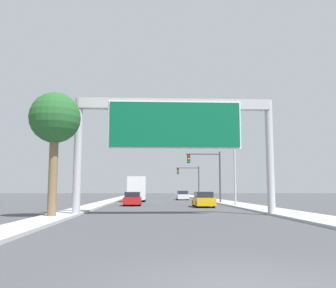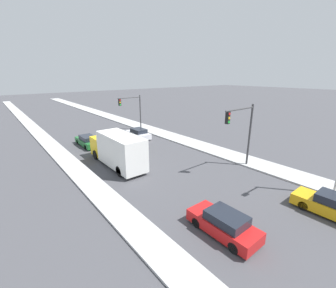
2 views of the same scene
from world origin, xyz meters
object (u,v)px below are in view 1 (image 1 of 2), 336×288
object	(u,v)px
car_far_right	(139,196)
truck_box_primary	(137,189)
traffic_light_mid_block	(191,177)
car_mid_center	(203,200)
traffic_light_near_intersection	(209,168)
street_lamp_right	(232,156)
palm_tree_foreground	(55,120)
car_far_left	(182,196)
car_mid_left	(133,199)
sign_gantry	(175,126)

from	to	relation	value
car_far_right	truck_box_primary	distance (m)	8.60
car_far_right	traffic_light_mid_block	size ratio (longest dim) A/B	0.84
car_mid_center	traffic_light_near_intersection	size ratio (longest dim) A/B	0.75
traffic_light_mid_block	street_lamp_right	xyz separation A→B (m)	(1.17, -27.58, 1.21)
car_mid_center	street_lamp_right	bearing A→B (deg)	15.63
palm_tree_foreground	street_lamp_right	xyz separation A→B (m)	(14.06, 14.52, -0.85)
car_mid_center	traffic_light_near_intersection	world-z (taller)	traffic_light_near_intersection
truck_box_primary	car_mid_center	bearing A→B (deg)	-67.12
car_far_left	palm_tree_foreground	size ratio (longest dim) A/B	0.57
palm_tree_foreground	car_far_left	bearing A→B (deg)	73.77
car_mid_center	traffic_light_near_intersection	bearing A→B (deg)	77.08
palm_tree_foreground	street_lamp_right	bearing A→B (deg)	45.92
car_far_left	street_lamp_right	bearing A→B (deg)	-82.40
car_far_right	car_mid_left	bearing A→B (deg)	-90.00
traffic_light_mid_block	street_lamp_right	size ratio (longest dim) A/B	0.66
sign_gantry	car_mid_center	size ratio (longest dim) A/B	2.86
car_mid_left	street_lamp_right	bearing A→B (deg)	-14.41
truck_box_primary	traffic_light_mid_block	world-z (taller)	traffic_light_mid_block
traffic_light_near_intersection	car_far_right	bearing A→B (deg)	118.20
car_far_right	car_mid_center	bearing A→B (deg)	-74.43
truck_box_primary	palm_tree_foreground	distance (m)	30.79
car_far_left	street_lamp_right	xyz separation A→B (m)	(3.09, -23.17, 4.36)
car_mid_left	traffic_light_mid_block	distance (m)	26.72
palm_tree_foreground	street_lamp_right	size ratio (longest dim) A/B	0.88
truck_box_primary	traffic_light_near_intersection	xyz separation A→B (m)	(8.94, -8.14, 2.47)
car_mid_center	car_far_right	world-z (taller)	car_mid_center
car_mid_center	palm_tree_foreground	world-z (taller)	palm_tree_foreground
traffic_light_near_intersection	traffic_light_mid_block	xyz separation A→B (m)	(-0.01, 20.00, -0.36)
car_mid_center	palm_tree_foreground	xyz separation A→B (m)	(-10.97, -13.66, 5.20)
car_mid_left	car_far_right	size ratio (longest dim) A/B	0.90
car_far_right	street_lamp_right	xyz separation A→B (m)	(10.09, -24.25, 4.39)
sign_gantry	traffic_light_near_intersection	world-z (taller)	sign_gantry
car_mid_left	car_mid_center	size ratio (longest dim) A/B	0.91
car_far_left	traffic_light_near_intersection	bearing A→B (deg)	-82.92
sign_gantry	palm_tree_foreground	bearing A→B (deg)	-165.22
car_mid_center	car_far_right	distance (m)	26.07
car_mid_center	car_far_left	world-z (taller)	car_mid_center
traffic_light_near_intersection	street_lamp_right	world-z (taller)	street_lamp_right
sign_gantry	car_far_right	bearing A→B (deg)	95.43
car_far_right	palm_tree_foreground	distance (m)	39.33
sign_gantry	traffic_light_mid_block	xyz separation A→B (m)	(5.43, 40.13, -2.12)
car_mid_left	car_far_left	world-z (taller)	car_far_left
car_far_right	palm_tree_foreground	bearing A→B (deg)	-95.85
traffic_light_near_intersection	palm_tree_foreground	world-z (taller)	palm_tree_foreground
car_far_right	street_lamp_right	size ratio (longest dim) A/B	0.56
traffic_light_mid_block	palm_tree_foreground	world-z (taller)	palm_tree_foreground
sign_gantry	truck_box_primary	distance (m)	28.80
street_lamp_right	car_mid_left	bearing A→B (deg)	165.59
car_far_left	traffic_light_mid_block	bearing A→B (deg)	66.40
traffic_light_near_intersection	traffic_light_mid_block	distance (m)	20.00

